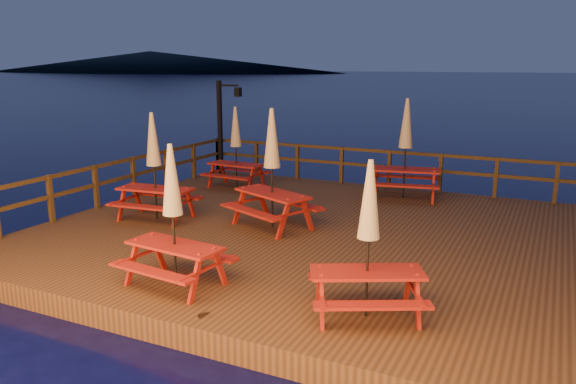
% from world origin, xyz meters
% --- Properties ---
extents(ground, '(500.00, 500.00, 0.00)m').
position_xyz_m(ground, '(0.00, 0.00, 0.00)').
color(ground, '#050630').
rests_on(ground, ground).
extents(deck, '(12.00, 10.00, 0.40)m').
position_xyz_m(deck, '(0.00, 0.00, 0.20)').
color(deck, '#402614').
rests_on(deck, ground).
extents(deck_piles, '(11.44, 9.44, 1.40)m').
position_xyz_m(deck_piles, '(0.00, 0.00, -0.30)').
color(deck_piles, '#332410').
rests_on(deck_piles, ground).
extents(railing, '(11.80, 9.75, 1.10)m').
position_xyz_m(railing, '(0.00, 1.78, 1.16)').
color(railing, '#332410').
rests_on(railing, deck).
extents(lamp_post, '(0.85, 0.18, 3.00)m').
position_xyz_m(lamp_post, '(-5.39, 4.55, 2.20)').
color(lamp_post, black).
rests_on(lamp_post, deck).
extents(headland_left, '(180.00, 84.00, 9.00)m').
position_xyz_m(headland_left, '(-160.00, 190.00, 4.50)').
color(headland_left, black).
rests_on(headland_left, ground).
extents(picnic_table_0, '(2.11, 1.85, 2.65)m').
position_xyz_m(picnic_table_0, '(0.71, 3.77, 1.78)').
color(picnic_table_0, maroon).
rests_on(picnic_table_0, deck).
extents(picnic_table_1, '(1.86, 1.59, 2.47)m').
position_xyz_m(picnic_table_1, '(-3.91, -0.80, 1.68)').
color(picnic_table_1, maroon).
rests_on(picnic_table_1, deck).
extents(picnic_table_2, '(1.76, 1.50, 2.32)m').
position_xyz_m(picnic_table_2, '(-1.07, -3.85, 1.61)').
color(picnic_table_2, maroon).
rests_on(picnic_table_2, deck).
extents(picnic_table_3, '(1.70, 1.42, 2.33)m').
position_xyz_m(picnic_table_3, '(-4.00, 2.95, 1.61)').
color(picnic_table_3, maroon).
rests_on(picnic_table_3, deck).
extents(picnic_table_4, '(2.26, 2.09, 2.61)m').
position_xyz_m(picnic_table_4, '(-1.19, -0.21, 1.76)').
color(picnic_table_4, maroon).
rests_on(picnic_table_4, deck).
extents(picnic_table_5, '(2.01, 1.89, 2.27)m').
position_xyz_m(picnic_table_5, '(2.08, -3.60, 1.58)').
color(picnic_table_5, maroon).
rests_on(picnic_table_5, deck).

